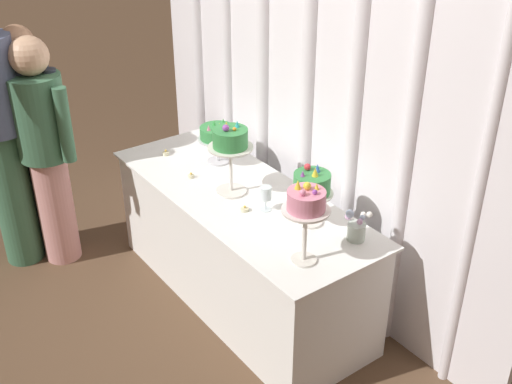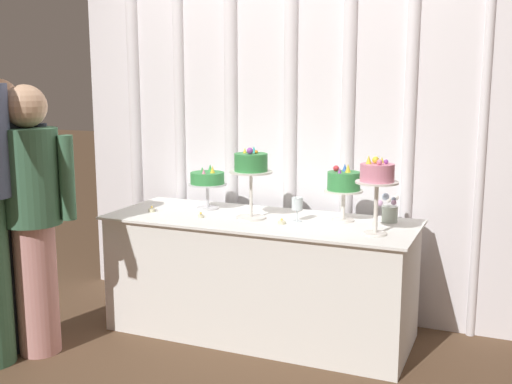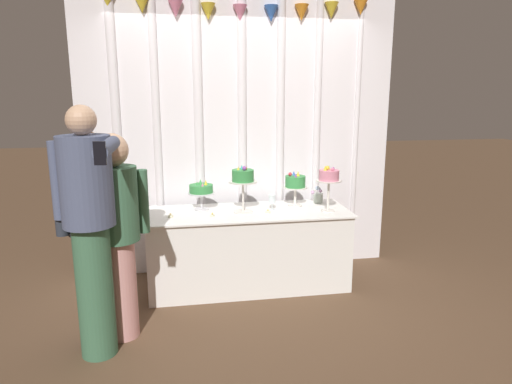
{
  "view_description": "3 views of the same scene",
  "coord_description": "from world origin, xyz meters",
  "px_view_note": "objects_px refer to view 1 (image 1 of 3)",
  "views": [
    {
      "loc": [
        2.61,
        -1.69,
        2.52
      ],
      "look_at": [
        0.14,
        0.11,
        0.8
      ],
      "focal_mm": 44.4,
      "sensor_mm": 36.0,
      "label": 1
    },
    {
      "loc": [
        1.41,
        -3.3,
        1.56
      ],
      "look_at": [
        0.01,
        0.02,
        0.91
      ],
      "focal_mm": 44.01,
      "sensor_mm": 36.0,
      "label": 2
    },
    {
      "loc": [
        -0.62,
        -3.88,
        1.81
      ],
      "look_at": [
        0.08,
        0.16,
        0.9
      ],
      "focal_mm": 31.73,
      "sensor_mm": 36.0,
      "label": 3
    }
  ],
  "objects_px": {
    "cake_display_leftmost": "(218,135)",
    "flower_vase": "(356,228)",
    "cake_table": "(240,246)",
    "tealight_near_right": "(245,209)",
    "tealight_far_left": "(166,153)",
    "tealight_near_left": "(191,176)",
    "guest_man_pink_jacket": "(34,134)",
    "cake_display_rightmost": "(306,205)",
    "cake_display_midleft": "(230,144)",
    "wine_glass": "(266,194)",
    "cake_display_midright": "(312,186)",
    "guest_man_dark_suit": "(45,145)"
  },
  "relations": [
    {
      "from": "cake_display_rightmost",
      "to": "guest_man_pink_jacket",
      "type": "xyz_separation_m",
      "value": [
        -1.97,
        -0.62,
        -0.19
      ]
    },
    {
      "from": "cake_display_leftmost",
      "to": "cake_display_rightmost",
      "type": "xyz_separation_m",
      "value": [
        1.14,
        -0.25,
        0.13
      ]
    },
    {
      "from": "cake_display_midright",
      "to": "tealight_near_right",
      "type": "xyz_separation_m",
      "value": [
        -0.31,
        -0.21,
        -0.21
      ]
    },
    {
      "from": "cake_display_rightmost",
      "to": "guest_man_dark_suit",
      "type": "bearing_deg",
      "value": -161.11
    },
    {
      "from": "guest_man_dark_suit",
      "to": "guest_man_pink_jacket",
      "type": "bearing_deg",
      "value": -178.0
    },
    {
      "from": "cake_display_midleft",
      "to": "guest_man_pink_jacket",
      "type": "relative_size",
      "value": 0.28
    },
    {
      "from": "cake_display_leftmost",
      "to": "guest_man_dark_suit",
      "type": "relative_size",
      "value": 0.19
    },
    {
      "from": "cake_table",
      "to": "tealight_near_right",
      "type": "height_order",
      "value": "tealight_near_right"
    },
    {
      "from": "tealight_near_left",
      "to": "guest_man_pink_jacket",
      "type": "height_order",
      "value": "guest_man_pink_jacket"
    },
    {
      "from": "cake_display_leftmost",
      "to": "tealight_near_right",
      "type": "height_order",
      "value": "cake_display_leftmost"
    },
    {
      "from": "cake_display_midright",
      "to": "tealight_far_left",
      "type": "height_order",
      "value": "cake_display_midright"
    },
    {
      "from": "cake_table",
      "to": "cake_display_midright",
      "type": "relative_size",
      "value": 5.47
    },
    {
      "from": "flower_vase",
      "to": "guest_man_pink_jacket",
      "type": "relative_size",
      "value": 0.11
    },
    {
      "from": "tealight_near_left",
      "to": "guest_man_pink_jacket",
      "type": "distance_m",
      "value": 1.11
    },
    {
      "from": "cake_display_midleft",
      "to": "cake_display_rightmost",
      "type": "xyz_separation_m",
      "value": [
        0.77,
        -0.1,
        0.0
      ]
    },
    {
      "from": "tealight_near_right",
      "to": "tealight_far_left",
      "type": "bearing_deg",
      "value": -179.51
    },
    {
      "from": "cake_display_leftmost",
      "to": "flower_vase",
      "type": "bearing_deg",
      "value": 4.09
    },
    {
      "from": "cake_display_rightmost",
      "to": "flower_vase",
      "type": "relative_size",
      "value": 2.44
    },
    {
      "from": "tealight_near_left",
      "to": "wine_glass",
      "type": "bearing_deg",
      "value": 13.53
    },
    {
      "from": "tealight_near_right",
      "to": "guest_man_dark_suit",
      "type": "relative_size",
      "value": 0.03
    },
    {
      "from": "tealight_far_left",
      "to": "guest_man_pink_jacket",
      "type": "xyz_separation_m",
      "value": [
        -0.54,
        -0.65,
        0.11
      ]
    },
    {
      "from": "cake_display_midleft",
      "to": "tealight_near_right",
      "type": "relative_size",
      "value": 9.3
    },
    {
      "from": "cake_display_leftmost",
      "to": "flower_vase",
      "type": "relative_size",
      "value": 1.61
    },
    {
      "from": "guest_man_dark_suit",
      "to": "guest_man_pink_jacket",
      "type": "xyz_separation_m",
      "value": [
        -0.17,
        -0.01,
        0.02
      ]
    },
    {
      "from": "tealight_near_left",
      "to": "cake_table",
      "type": "bearing_deg",
      "value": 19.78
    },
    {
      "from": "tealight_near_right",
      "to": "guest_man_pink_jacket",
      "type": "relative_size",
      "value": 0.03
    },
    {
      "from": "cake_display_leftmost",
      "to": "tealight_near_left",
      "type": "height_order",
      "value": "cake_display_leftmost"
    },
    {
      "from": "cake_display_midleft",
      "to": "guest_man_pink_jacket",
      "type": "bearing_deg",
      "value": -148.83
    },
    {
      "from": "wine_glass",
      "to": "cake_display_midright",
      "type": "bearing_deg",
      "value": 23.75
    },
    {
      "from": "wine_glass",
      "to": "tealight_far_left",
      "type": "xyz_separation_m",
      "value": [
        -0.93,
        -0.11,
        -0.09
      ]
    },
    {
      "from": "tealight_far_left",
      "to": "flower_vase",
      "type": "bearing_deg",
      "value": 11.89
    },
    {
      "from": "cake_display_leftmost",
      "to": "wine_glass",
      "type": "height_order",
      "value": "cake_display_leftmost"
    },
    {
      "from": "tealight_far_left",
      "to": "cake_display_midright",
      "type": "bearing_deg",
      "value": 10.4
    },
    {
      "from": "tealight_near_left",
      "to": "guest_man_dark_suit",
      "type": "relative_size",
      "value": 0.02
    },
    {
      "from": "cake_table",
      "to": "guest_man_dark_suit",
      "type": "xyz_separation_m",
      "value": [
        -1.07,
        -0.74,
        0.47
      ]
    },
    {
      "from": "cake_display_midleft",
      "to": "flower_vase",
      "type": "relative_size",
      "value": 2.44
    },
    {
      "from": "cake_table",
      "to": "guest_man_dark_suit",
      "type": "relative_size",
      "value": 1.22
    },
    {
      "from": "tealight_far_left",
      "to": "tealight_near_right",
      "type": "xyz_separation_m",
      "value": [
        0.87,
        0.01,
        -0.0
      ]
    },
    {
      "from": "cake_display_rightmost",
      "to": "flower_vase",
      "type": "bearing_deg",
      "value": 88.35
    },
    {
      "from": "cake_display_midright",
      "to": "flower_vase",
      "type": "xyz_separation_m",
      "value": [
        0.26,
        0.09,
        -0.16
      ]
    },
    {
      "from": "guest_man_pink_jacket",
      "to": "tealight_near_right",
      "type": "bearing_deg",
      "value": 25.09
    },
    {
      "from": "cake_table",
      "to": "cake_display_rightmost",
      "type": "distance_m",
      "value": 1.0
    },
    {
      "from": "tealight_far_left",
      "to": "guest_man_pink_jacket",
      "type": "distance_m",
      "value": 0.86
    },
    {
      "from": "cake_display_midright",
      "to": "cake_display_rightmost",
      "type": "bearing_deg",
      "value": -45.51
    },
    {
      "from": "wine_glass",
      "to": "tealight_near_left",
      "type": "height_order",
      "value": "wine_glass"
    },
    {
      "from": "cake_display_leftmost",
      "to": "flower_vase",
      "type": "xyz_separation_m",
      "value": [
        1.15,
        0.08,
        -0.12
      ]
    },
    {
      "from": "tealight_near_right",
      "to": "tealight_near_left",
      "type": "bearing_deg",
      "value": -175.88
    },
    {
      "from": "cake_display_leftmost",
      "to": "tealight_far_left",
      "type": "bearing_deg",
      "value": -142.23
    },
    {
      "from": "flower_vase",
      "to": "tealight_near_left",
      "type": "relative_size",
      "value": 4.65
    },
    {
      "from": "guest_man_dark_suit",
      "to": "cake_display_midright",
      "type": "bearing_deg",
      "value": 29.18
    }
  ]
}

